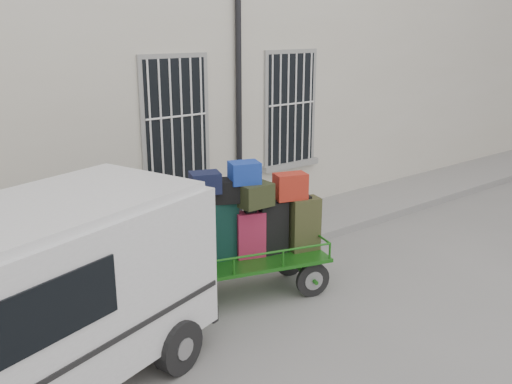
% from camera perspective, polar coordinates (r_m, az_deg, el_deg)
% --- Properties ---
extents(ground, '(80.00, 80.00, 0.00)m').
position_cam_1_polar(ground, '(8.78, 5.05, -9.98)').
color(ground, slate).
rests_on(ground, ground).
extents(building, '(24.00, 5.15, 6.00)m').
position_cam_1_polar(building, '(12.46, -12.67, 11.86)').
color(building, beige).
rests_on(building, ground).
extents(sidewalk, '(24.00, 1.70, 0.15)m').
position_cam_1_polar(sidewalk, '(10.31, -3.43, -5.39)').
color(sidewalk, gray).
rests_on(sidewalk, ground).
extents(luggage_cart, '(2.78, 1.69, 2.04)m').
position_cam_1_polar(luggage_cart, '(8.28, -1.25, -3.76)').
color(luggage_cart, black).
rests_on(luggage_cart, ground).
extents(van, '(4.58, 2.96, 2.15)m').
position_cam_1_polar(van, '(6.26, -22.76, -10.07)').
color(van, white).
rests_on(van, ground).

